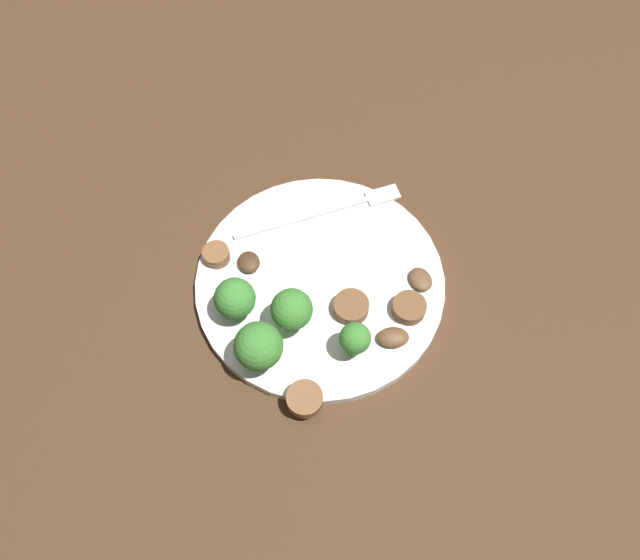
% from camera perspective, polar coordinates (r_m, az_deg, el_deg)
% --- Properties ---
extents(ground_plane, '(1.40, 1.40, 0.00)m').
position_cam_1_polar(ground_plane, '(0.64, 0.00, -0.50)').
color(ground_plane, '#422B19').
extents(plate, '(0.25, 0.25, 0.01)m').
position_cam_1_polar(plate, '(0.64, 0.00, -0.25)').
color(plate, white).
rests_on(plate, ground_plane).
extents(fork, '(0.18, 0.06, 0.00)m').
position_cam_1_polar(fork, '(0.67, 0.94, 6.23)').
color(fork, silver).
rests_on(fork, plate).
extents(broccoli_floret_0, '(0.04, 0.04, 0.05)m').
position_cam_1_polar(broccoli_floret_0, '(0.58, -2.53, -2.64)').
color(broccoli_floret_0, '#408630').
rests_on(broccoli_floret_0, plate).
extents(broccoli_floret_1, '(0.04, 0.04, 0.06)m').
position_cam_1_polar(broccoli_floret_1, '(0.57, -5.47, -5.86)').
color(broccoli_floret_1, '#408630').
rests_on(broccoli_floret_1, plate).
extents(broccoli_floret_2, '(0.04, 0.04, 0.05)m').
position_cam_1_polar(broccoli_floret_2, '(0.60, -7.55, -1.65)').
color(broccoli_floret_2, '#408630').
rests_on(broccoli_floret_2, plate).
extents(broccoli_floret_3, '(0.03, 0.03, 0.04)m').
position_cam_1_polar(broccoli_floret_3, '(0.58, 3.12, -5.25)').
color(broccoli_floret_3, '#408630').
rests_on(broccoli_floret_3, plate).
extents(sausage_slice_0, '(0.04, 0.04, 0.01)m').
position_cam_1_polar(sausage_slice_0, '(0.65, -9.17, 2.22)').
color(sausage_slice_0, brown).
rests_on(sausage_slice_0, plate).
extents(sausage_slice_1, '(0.04, 0.04, 0.01)m').
position_cam_1_polar(sausage_slice_1, '(0.62, 7.89, -2.46)').
color(sausage_slice_1, brown).
rests_on(sausage_slice_1, plate).
extents(sausage_slice_2, '(0.05, 0.05, 0.01)m').
position_cam_1_polar(sausage_slice_2, '(0.61, 2.77, -2.41)').
color(sausage_slice_2, brown).
rests_on(sausage_slice_2, plate).
extents(sausage_slice_3, '(0.05, 0.05, 0.01)m').
position_cam_1_polar(sausage_slice_3, '(0.58, -1.37, -10.49)').
color(sausage_slice_3, brown).
rests_on(sausage_slice_3, plate).
extents(mushroom_0, '(0.04, 0.03, 0.01)m').
position_cam_1_polar(mushroom_0, '(0.60, 6.51, -5.07)').
color(mushroom_0, brown).
rests_on(mushroom_0, plate).
extents(mushroom_1, '(0.03, 0.03, 0.01)m').
position_cam_1_polar(mushroom_1, '(0.63, 8.91, 0.06)').
color(mushroom_1, brown).
rests_on(mushroom_1, plate).
extents(mushroom_2, '(0.03, 0.03, 0.01)m').
position_cam_1_polar(mushroom_2, '(0.64, -6.33, 1.59)').
color(mushroom_2, '#422B19').
rests_on(mushroom_2, plate).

